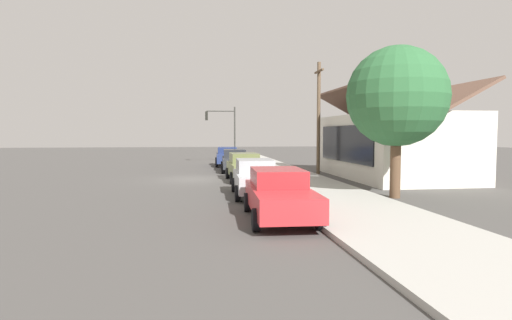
# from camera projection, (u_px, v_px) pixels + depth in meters

# --- Properties ---
(ground_plane) EXTENTS (120.00, 120.00, 0.00)m
(ground_plane) POSITION_uv_depth(u_px,v_px,m) (196.00, 179.00, 25.08)
(ground_plane) COLOR #4C4947
(sidewalk_curb) EXTENTS (60.00, 4.20, 0.16)m
(sidewalk_curb) POSITION_uv_depth(u_px,v_px,m) (287.00, 177.00, 25.87)
(sidewalk_curb) COLOR #B2AFA8
(sidewalk_curb) RESTS_ON ground
(car_navy) EXTENTS (4.52, 2.15, 1.59)m
(car_navy) POSITION_uv_depth(u_px,v_px,m) (227.00, 156.00, 35.32)
(car_navy) COLOR navy
(car_navy) RESTS_ON ground
(car_charcoal) EXTENTS (4.51, 2.13, 1.59)m
(car_charcoal) POSITION_uv_depth(u_px,v_px,m) (235.00, 160.00, 30.07)
(car_charcoal) COLOR #2D3035
(car_charcoal) RESTS_ON ground
(car_olive) EXTENTS (4.48, 2.04, 1.59)m
(car_olive) POSITION_uv_depth(u_px,v_px,m) (245.00, 167.00, 24.33)
(car_olive) COLOR olive
(car_olive) RESTS_ON ground
(car_silver) EXTENTS (4.58, 2.11, 1.59)m
(car_silver) POSITION_uv_depth(u_px,v_px,m) (256.00, 177.00, 18.45)
(car_silver) COLOR silver
(car_silver) RESTS_ON ground
(car_cherry) EXTENTS (4.97, 2.21, 1.59)m
(car_cherry) POSITION_uv_depth(u_px,v_px,m) (279.00, 194.00, 13.41)
(car_cherry) COLOR red
(car_cherry) RESTS_ON ground
(storefront_building) EXTENTS (11.19, 6.31, 5.61)m
(storefront_building) POSITION_uv_depth(u_px,v_px,m) (391.00, 144.00, 25.82)
(storefront_building) COLOR silver
(storefront_building) RESTS_ON ground
(shade_tree) EXTENTS (4.23, 4.23, 6.43)m
(shade_tree) POSITION_uv_depth(u_px,v_px,m) (397.00, 97.00, 17.61)
(shade_tree) COLOR brown
(shade_tree) RESTS_ON ground
(traffic_light_main) EXTENTS (0.37, 2.79, 5.20)m
(traffic_light_main) POSITION_uv_depth(u_px,v_px,m) (223.00, 125.00, 38.64)
(traffic_light_main) COLOR #383833
(traffic_light_main) RESTS_ON ground
(utility_pole_wooden) EXTENTS (1.80, 0.24, 7.50)m
(utility_pole_wooden) POSITION_uv_depth(u_px,v_px,m) (319.00, 116.00, 28.09)
(utility_pole_wooden) COLOR brown
(utility_pole_wooden) RESTS_ON ground
(fire_hydrant_red) EXTENTS (0.22, 0.22, 0.71)m
(fire_hydrant_red) POSITION_uv_depth(u_px,v_px,m) (285.00, 181.00, 19.94)
(fire_hydrant_red) COLOR red
(fire_hydrant_red) RESTS_ON sidewalk_curb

